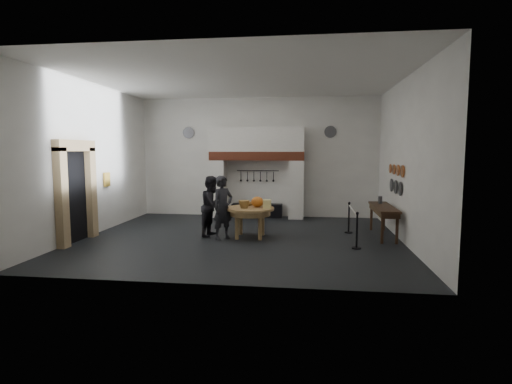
# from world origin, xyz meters

# --- Properties ---
(floor) EXTENTS (9.00, 8.00, 0.02)m
(floor) POSITION_xyz_m (0.00, 0.00, 0.00)
(floor) COLOR black
(floor) RESTS_ON ground
(ceiling) EXTENTS (9.00, 8.00, 0.02)m
(ceiling) POSITION_xyz_m (0.00, 0.00, 4.50)
(ceiling) COLOR silver
(ceiling) RESTS_ON wall_back
(wall_back) EXTENTS (9.00, 0.02, 4.50)m
(wall_back) POSITION_xyz_m (0.00, 4.00, 2.25)
(wall_back) COLOR white
(wall_back) RESTS_ON floor
(wall_front) EXTENTS (9.00, 0.02, 4.50)m
(wall_front) POSITION_xyz_m (0.00, -4.00, 2.25)
(wall_front) COLOR white
(wall_front) RESTS_ON floor
(wall_left) EXTENTS (0.02, 8.00, 4.50)m
(wall_left) POSITION_xyz_m (-4.50, 0.00, 2.25)
(wall_left) COLOR white
(wall_left) RESTS_ON floor
(wall_right) EXTENTS (0.02, 8.00, 4.50)m
(wall_right) POSITION_xyz_m (4.50, 0.00, 2.25)
(wall_right) COLOR white
(wall_right) RESTS_ON floor
(chimney_pier_left) EXTENTS (0.55, 0.70, 2.15)m
(chimney_pier_left) POSITION_xyz_m (-1.48, 3.65, 1.07)
(chimney_pier_left) COLOR silver
(chimney_pier_left) RESTS_ON floor
(chimney_pier_right) EXTENTS (0.55, 0.70, 2.15)m
(chimney_pier_right) POSITION_xyz_m (1.48, 3.65, 1.07)
(chimney_pier_right) COLOR silver
(chimney_pier_right) RESTS_ON floor
(hearth_brick_band) EXTENTS (3.50, 0.72, 0.32)m
(hearth_brick_band) POSITION_xyz_m (0.00, 3.65, 2.31)
(hearth_brick_band) COLOR #9E442B
(hearth_brick_band) RESTS_ON chimney_pier_left
(chimney_hood) EXTENTS (3.50, 0.70, 0.90)m
(chimney_hood) POSITION_xyz_m (0.00, 3.65, 2.92)
(chimney_hood) COLOR silver
(chimney_hood) RESTS_ON hearth_brick_band
(iron_range) EXTENTS (1.90, 0.45, 0.50)m
(iron_range) POSITION_xyz_m (0.00, 3.72, 0.25)
(iron_range) COLOR black
(iron_range) RESTS_ON floor
(utensil_rail) EXTENTS (1.60, 0.02, 0.02)m
(utensil_rail) POSITION_xyz_m (0.00, 3.92, 1.75)
(utensil_rail) COLOR black
(utensil_rail) RESTS_ON wall_back
(door_recess) EXTENTS (0.04, 1.10, 2.50)m
(door_recess) POSITION_xyz_m (-4.47, -1.00, 1.25)
(door_recess) COLOR black
(door_recess) RESTS_ON floor
(door_jamb_near) EXTENTS (0.22, 0.30, 2.60)m
(door_jamb_near) POSITION_xyz_m (-4.38, -1.70, 1.30)
(door_jamb_near) COLOR tan
(door_jamb_near) RESTS_ON floor
(door_jamb_far) EXTENTS (0.22, 0.30, 2.60)m
(door_jamb_far) POSITION_xyz_m (-4.38, -0.30, 1.30)
(door_jamb_far) COLOR tan
(door_jamb_far) RESTS_ON floor
(door_lintel) EXTENTS (0.22, 1.70, 0.30)m
(door_lintel) POSITION_xyz_m (-4.38, -1.00, 2.65)
(door_lintel) COLOR tan
(door_lintel) RESTS_ON door_jamb_near
(wall_plaque) EXTENTS (0.05, 0.34, 0.44)m
(wall_plaque) POSITION_xyz_m (-4.45, 0.80, 1.60)
(wall_plaque) COLOR gold
(wall_plaque) RESTS_ON wall_left
(work_table) EXTENTS (1.74, 1.74, 0.07)m
(work_table) POSITION_xyz_m (0.24, 0.17, 0.84)
(work_table) COLOR tan
(work_table) RESTS_ON floor
(pumpkin) EXTENTS (0.36, 0.36, 0.31)m
(pumpkin) POSITION_xyz_m (0.44, 0.27, 1.03)
(pumpkin) COLOR orange
(pumpkin) RESTS_ON work_table
(cheese_block_big) EXTENTS (0.22, 0.22, 0.24)m
(cheese_block_big) POSITION_xyz_m (0.74, 0.12, 0.99)
(cheese_block_big) COLOR #F5E692
(cheese_block_big) RESTS_ON work_table
(cheese_block_small) EXTENTS (0.18, 0.18, 0.20)m
(cheese_block_small) POSITION_xyz_m (0.72, 0.42, 0.97)
(cheese_block_small) COLOR #E1DC87
(cheese_block_small) RESTS_ON work_table
(wicker_basket) EXTENTS (0.40, 0.40, 0.22)m
(wicker_basket) POSITION_xyz_m (0.09, 0.02, 0.98)
(wicker_basket) COLOR #A6723D
(wicker_basket) RESTS_ON work_table
(bread_loaf) EXTENTS (0.31, 0.18, 0.13)m
(bread_loaf) POSITION_xyz_m (0.14, 0.52, 0.94)
(bread_loaf) COLOR #A7843B
(bread_loaf) RESTS_ON work_table
(visitor_near) EXTENTS (0.76, 0.78, 1.81)m
(visitor_near) POSITION_xyz_m (-0.49, -0.15, 0.90)
(visitor_near) COLOR #212227
(visitor_near) RESTS_ON floor
(visitor_far) EXTENTS (0.82, 0.97, 1.78)m
(visitor_far) POSITION_xyz_m (-0.89, 0.25, 0.89)
(visitor_far) COLOR black
(visitor_far) RESTS_ON floor
(side_table) EXTENTS (0.55, 2.20, 0.06)m
(side_table) POSITION_xyz_m (4.10, 0.78, 0.87)
(side_table) COLOR #3D2816
(side_table) RESTS_ON floor
(pewter_jug) EXTENTS (0.12, 0.12, 0.22)m
(pewter_jug) POSITION_xyz_m (4.10, 1.38, 1.01)
(pewter_jug) COLOR #434347
(pewter_jug) RESTS_ON side_table
(copper_pan_a) EXTENTS (0.03, 0.34, 0.34)m
(copper_pan_a) POSITION_xyz_m (4.46, 0.20, 1.95)
(copper_pan_a) COLOR #C6662D
(copper_pan_a) RESTS_ON wall_right
(copper_pan_b) EXTENTS (0.03, 0.32, 0.32)m
(copper_pan_b) POSITION_xyz_m (4.46, 0.75, 1.95)
(copper_pan_b) COLOR #C6662D
(copper_pan_b) RESTS_ON wall_right
(copper_pan_c) EXTENTS (0.03, 0.30, 0.30)m
(copper_pan_c) POSITION_xyz_m (4.46, 1.30, 1.95)
(copper_pan_c) COLOR #C6662D
(copper_pan_c) RESTS_ON wall_right
(copper_pan_d) EXTENTS (0.03, 0.28, 0.28)m
(copper_pan_d) POSITION_xyz_m (4.46, 1.85, 1.95)
(copper_pan_d) COLOR #C6662D
(copper_pan_d) RESTS_ON wall_right
(pewter_plate_left) EXTENTS (0.03, 0.40, 0.40)m
(pewter_plate_left) POSITION_xyz_m (4.46, 0.40, 1.45)
(pewter_plate_left) COLOR #4C4C51
(pewter_plate_left) RESTS_ON wall_right
(pewter_plate_mid) EXTENTS (0.03, 0.40, 0.40)m
(pewter_plate_mid) POSITION_xyz_m (4.46, 1.00, 1.45)
(pewter_plate_mid) COLOR #4C4C51
(pewter_plate_mid) RESTS_ON wall_right
(pewter_plate_right) EXTENTS (0.03, 0.40, 0.40)m
(pewter_plate_right) POSITION_xyz_m (4.46, 1.60, 1.45)
(pewter_plate_right) COLOR #4C4C51
(pewter_plate_right) RESTS_ON wall_right
(pewter_plate_back_left) EXTENTS (0.44, 0.03, 0.44)m
(pewter_plate_back_left) POSITION_xyz_m (-2.70, 3.96, 3.20)
(pewter_plate_back_left) COLOR #4C4C51
(pewter_plate_back_left) RESTS_ON wall_back
(pewter_plate_back_right) EXTENTS (0.44, 0.03, 0.44)m
(pewter_plate_back_right) POSITION_xyz_m (2.70, 3.96, 3.20)
(pewter_plate_back_right) COLOR #4C4C51
(pewter_plate_back_right) RESTS_ON wall_back
(barrier_post_near) EXTENTS (0.05, 0.05, 0.90)m
(barrier_post_near) POSITION_xyz_m (3.15, -0.82, 0.45)
(barrier_post_near) COLOR black
(barrier_post_near) RESTS_ON floor
(barrier_post_far) EXTENTS (0.05, 0.05, 0.90)m
(barrier_post_far) POSITION_xyz_m (3.15, 1.18, 0.45)
(barrier_post_far) COLOR black
(barrier_post_far) RESTS_ON floor
(barrier_rope) EXTENTS (0.04, 2.00, 0.04)m
(barrier_rope) POSITION_xyz_m (3.15, 0.18, 0.85)
(barrier_rope) COLOR silver
(barrier_rope) RESTS_ON barrier_post_near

